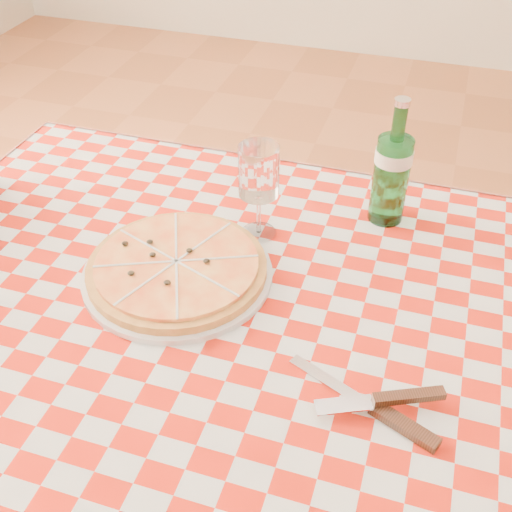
{
  "coord_description": "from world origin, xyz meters",
  "views": [
    {
      "loc": [
        0.22,
        -0.68,
        1.45
      ],
      "look_at": [
        -0.02,
        0.06,
        0.82
      ],
      "focal_mm": 45.0,
      "sensor_mm": 36.0,
      "label": 1
    }
  ],
  "objects": [
    {
      "name": "tablecloth",
      "position": [
        0.0,
        0.0,
        0.75
      ],
      "size": [
        1.3,
        0.9,
        0.01
      ],
      "primitive_type": "cube",
      "color": "#B4180B",
      "rests_on": "dining_table"
    },
    {
      "name": "water_bottle",
      "position": [
        0.15,
        0.31,
        0.88
      ],
      "size": [
        0.09,
        0.09,
        0.24
      ],
      "primitive_type": null,
      "rotation": [
        0.0,
        0.0,
        -0.4
      ],
      "color": "#186126",
      "rests_on": "tablecloth"
    },
    {
      "name": "wine_glass",
      "position": [
        -0.06,
        0.19,
        0.85
      ],
      "size": [
        0.09,
        0.09,
        0.18
      ],
      "primitive_type": null,
      "rotation": [
        0.0,
        0.0,
        -0.43
      ],
      "color": "white",
      "rests_on": "tablecloth"
    },
    {
      "name": "pizza_plate",
      "position": [
        -0.15,
        0.04,
        0.78
      ],
      "size": [
        0.4,
        0.4,
        0.04
      ],
      "primitive_type": null,
      "rotation": [
        0.0,
        0.0,
        -0.37
      ],
      "color": "#BE873F",
      "rests_on": "tablecloth"
    },
    {
      "name": "dining_table",
      "position": [
        0.0,
        0.0,
        0.66
      ],
      "size": [
        1.2,
        0.8,
        0.75
      ],
      "color": "brown",
      "rests_on": "ground"
    },
    {
      "name": "cutlery",
      "position": [
        0.2,
        -0.13,
        0.77
      ],
      "size": [
        0.26,
        0.22,
        0.03
      ],
      "primitive_type": null,
      "rotation": [
        0.0,
        0.0,
        0.09
      ],
      "color": "silver",
      "rests_on": "tablecloth"
    }
  ]
}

